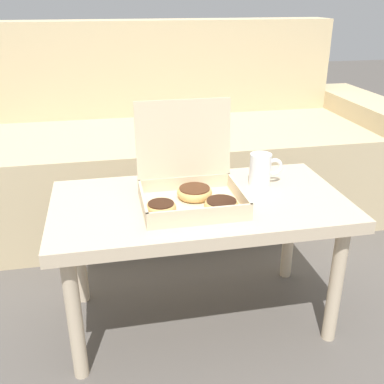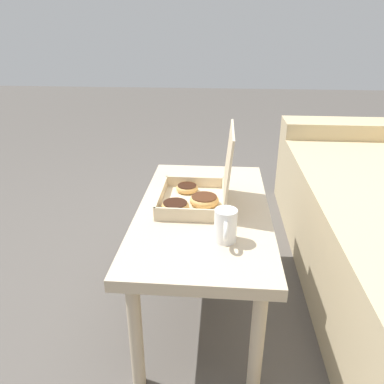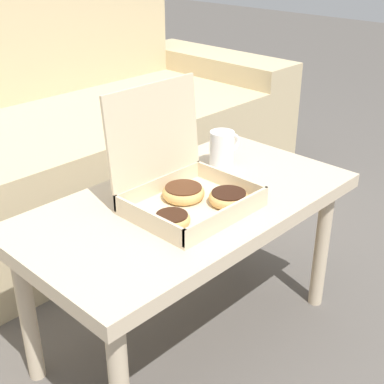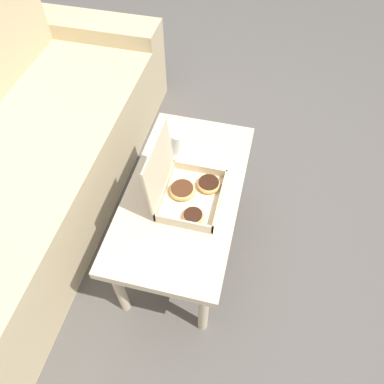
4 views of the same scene
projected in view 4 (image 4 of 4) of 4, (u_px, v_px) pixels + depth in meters
ground_plane at (167, 239)px, 2.02m from camera, size 12.00×12.00×0.00m
couch at (6, 174)px, 1.89m from camera, size 2.43×0.86×0.94m
coffee_table at (184, 198)px, 1.68m from camera, size 0.93×0.50×0.46m
pastry_box at (186, 189)px, 1.58m from camera, size 0.30×0.27×0.30m
coffee_mug at (179, 142)px, 1.74m from camera, size 0.12×0.07×0.11m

